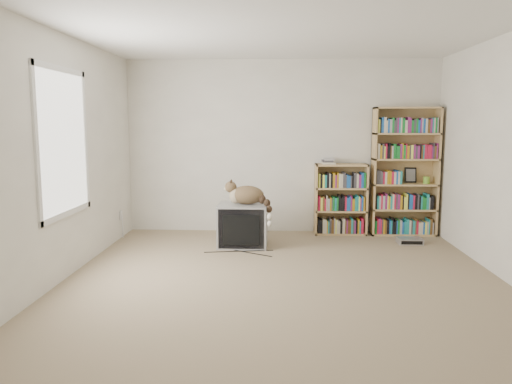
{
  "coord_description": "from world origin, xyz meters",
  "views": [
    {
      "loc": [
        -0.08,
        -4.79,
        1.6
      ],
      "look_at": [
        -0.32,
        1.0,
        0.79
      ],
      "focal_mm": 35.0,
      "sensor_mm": 36.0,
      "label": 1
    }
  ],
  "objects_px": {
    "bookcase_short": "(340,201)",
    "crt_tv": "(243,225)",
    "dvd_player": "(410,241)",
    "bookcase_tall": "(404,175)",
    "cat": "(250,198)"
  },
  "relations": [
    {
      "from": "bookcase_short",
      "to": "crt_tv",
      "type": "bearing_deg",
      "value": -151.15
    },
    {
      "from": "crt_tv",
      "to": "dvd_player",
      "type": "distance_m",
      "value": 2.24
    },
    {
      "from": "bookcase_short",
      "to": "bookcase_tall",
      "type": "bearing_deg",
      "value": 0.09
    },
    {
      "from": "crt_tv",
      "to": "cat",
      "type": "distance_m",
      "value": 0.38
    },
    {
      "from": "cat",
      "to": "dvd_player",
      "type": "height_order",
      "value": "cat"
    },
    {
      "from": "crt_tv",
      "to": "cat",
      "type": "relative_size",
      "value": 0.99
    },
    {
      "from": "dvd_player",
      "to": "cat",
      "type": "bearing_deg",
      "value": -174.17
    },
    {
      "from": "cat",
      "to": "bookcase_short",
      "type": "xyz_separation_m",
      "value": [
        1.26,
        0.79,
        -0.17
      ]
    },
    {
      "from": "bookcase_tall",
      "to": "bookcase_short",
      "type": "distance_m",
      "value": 0.98
    },
    {
      "from": "bookcase_tall",
      "to": "dvd_player",
      "type": "bearing_deg",
      "value": -93.92
    },
    {
      "from": "crt_tv",
      "to": "bookcase_short",
      "type": "bearing_deg",
      "value": 29.58
    },
    {
      "from": "crt_tv",
      "to": "bookcase_tall",
      "type": "relative_size",
      "value": 0.35
    },
    {
      "from": "crt_tv",
      "to": "cat",
      "type": "xyz_separation_m",
      "value": [
        0.1,
        -0.04,
        0.36
      ]
    },
    {
      "from": "cat",
      "to": "bookcase_tall",
      "type": "xyz_separation_m",
      "value": [
        2.16,
        0.79,
        0.23
      ]
    },
    {
      "from": "cat",
      "to": "crt_tv",
      "type": "bearing_deg",
      "value": 158.36
    }
  ]
}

